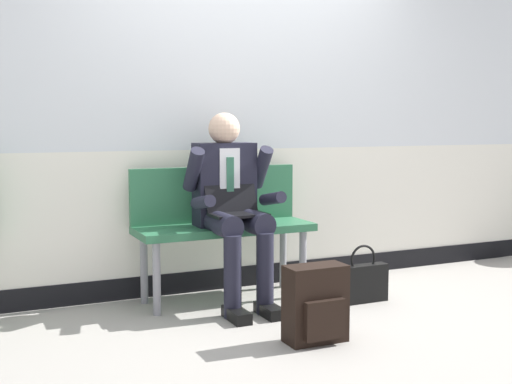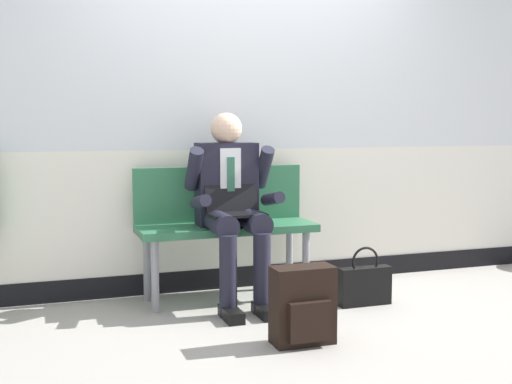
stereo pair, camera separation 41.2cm
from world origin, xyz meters
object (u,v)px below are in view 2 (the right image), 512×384
Objects in this scene: bench_with_person at (224,218)px; handbag at (365,284)px; person_seated at (232,202)px; backpack at (303,306)px.

bench_with_person is 3.06× the size of handbag.
person_seated is 1.00m from backpack.
backpack is at bearing -140.49° from handbag.
handbag is (0.82, -0.31, -0.54)m from person_seated.
backpack reaches higher than handbag.
handbag is at bearing -20.77° from person_seated.
handbag is (0.82, -0.51, -0.41)m from bench_with_person.
person_seated is (0.00, -0.20, 0.14)m from bench_with_person.
bench_with_person is at bearing 148.20° from handbag.
bench_with_person is 1.13m from backpack.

